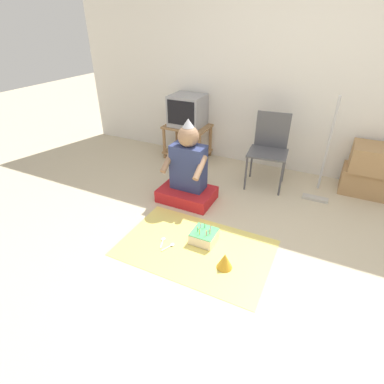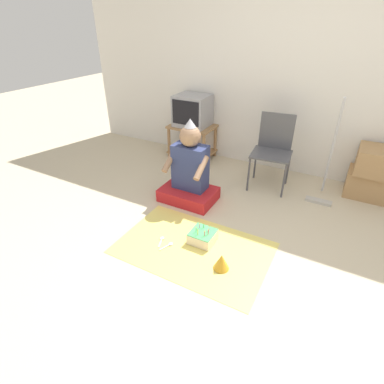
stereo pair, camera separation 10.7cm
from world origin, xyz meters
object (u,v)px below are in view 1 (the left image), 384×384
dust_mop (322,171)px  party_hat_blue (225,261)px  folding_chair (270,145)px  birthday_cake (204,236)px  cardboard_box_stack (370,170)px  person_seated (188,174)px  tv (187,111)px

dust_mop → party_hat_blue: dust_mop is taller
dust_mop → folding_chair: bearing=172.2°
folding_chair → birthday_cake: folding_chair is taller
folding_chair → cardboard_box_stack: folding_chair is taller
dust_mop → person_seated: size_ratio=1.25×
person_seated → party_hat_blue: (0.77, -0.85, -0.24)m
cardboard_box_stack → person_seated: person_seated is taller
tv → birthday_cake: tv is taller
person_seated → birthday_cake: person_seated is taller
cardboard_box_stack → party_hat_blue: (-1.05, -1.90, -0.22)m
folding_chair → cardboard_box_stack: 1.18m
folding_chair → party_hat_blue: (0.08, -1.63, -0.43)m
folding_chair → tv: bearing=166.6°
tv → dust_mop: size_ratio=0.39×
person_seated → party_hat_blue: size_ratio=6.63×
tv → cardboard_box_stack: (2.36, -0.03, -0.40)m
person_seated → folding_chair: bearing=48.3°
dust_mop → birthday_cake: 1.58m
tv → dust_mop: 1.94m
cardboard_box_stack → folding_chair: bearing=-166.6°
cardboard_box_stack → dust_mop: 0.61m
cardboard_box_stack → person_seated: 2.10m
person_seated → birthday_cake: bearing=-52.0°
cardboard_box_stack → party_hat_blue: cardboard_box_stack is taller
tv → party_hat_blue: size_ratio=3.25×
cardboard_box_stack → dust_mop: (-0.50, -0.35, 0.04)m
party_hat_blue → tv: bearing=124.4°
folding_chair → dust_mop: size_ratio=0.74×
tv → person_seated: 1.26m
tv → person_seated: size_ratio=0.49×
dust_mop → party_hat_blue: size_ratio=8.29×
birthday_cake → party_hat_blue: birthday_cake is taller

